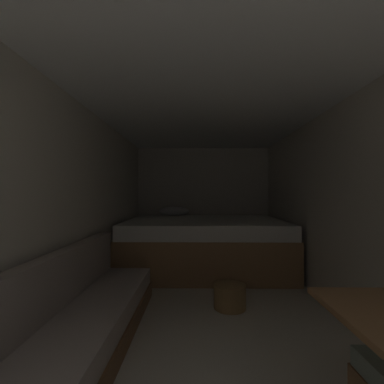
% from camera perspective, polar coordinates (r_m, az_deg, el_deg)
% --- Properties ---
extents(ground_plane, '(7.37, 7.37, 0.00)m').
position_cam_1_polar(ground_plane, '(2.88, 3.78, -24.96)').
color(ground_plane, beige).
extents(wall_back, '(2.66, 0.05, 2.10)m').
position_cam_1_polar(wall_back, '(5.32, 2.35, -1.92)').
color(wall_back, beige).
rests_on(wall_back, ground).
extents(wall_left, '(0.05, 5.37, 2.10)m').
position_cam_1_polar(wall_left, '(2.87, -23.34, -3.29)').
color(wall_left, beige).
rests_on(wall_left, ground).
extents(wall_right, '(0.05, 5.37, 2.10)m').
position_cam_1_polar(wall_right, '(2.98, 29.77, -3.16)').
color(wall_right, beige).
rests_on(wall_right, ground).
extents(ceiling_slab, '(2.66, 5.37, 0.05)m').
position_cam_1_polar(ceiling_slab, '(2.77, 3.77, 19.16)').
color(ceiling_slab, white).
rests_on(ceiling_slab, wall_left).
extents(bed, '(2.44, 1.85, 0.95)m').
position_cam_1_polar(bed, '(4.40, 2.60, -10.86)').
color(bed, '#9E7247').
rests_on(bed, ground).
extents(sofa_left, '(0.61, 2.66, 0.74)m').
position_cam_1_polar(sofa_left, '(2.25, -24.78, -25.66)').
color(sofa_left, brown).
rests_on(sofa_left, ground).
extents(wicker_basket, '(0.33, 0.33, 0.25)m').
position_cam_1_polar(wicker_basket, '(3.04, 8.02, -21.04)').
color(wicker_basket, olive).
rests_on(wicker_basket, ground).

